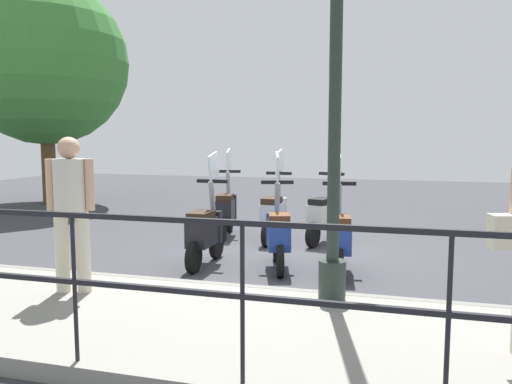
% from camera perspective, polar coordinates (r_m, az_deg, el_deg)
% --- Properties ---
extents(ground_plane, '(28.00, 28.00, 0.00)m').
position_cam_1_polar(ground_plane, '(7.51, 3.31, -7.12)').
color(ground_plane, '#38383D').
extents(promenade_walkway, '(2.20, 20.00, 0.15)m').
position_cam_1_polar(promenade_walkway, '(4.58, -5.23, -15.00)').
color(promenade_walkway, gray).
rests_on(promenade_walkway, ground_plane).
extents(fence_railing, '(0.04, 16.03, 1.07)m').
position_cam_1_polar(fence_railing, '(3.41, -11.60, -8.09)').
color(fence_railing, black).
rests_on(fence_railing, promenade_walkway).
extents(lamp_post_near, '(0.26, 0.90, 4.23)m').
position_cam_1_polar(lamp_post_near, '(4.78, 9.02, 9.64)').
color(lamp_post_near, '#232D28').
rests_on(lamp_post_near, promenade_walkway).
extents(pedestrian_distant, '(0.38, 0.48, 1.59)m').
position_cam_1_polar(pedestrian_distant, '(5.38, -20.41, -1.12)').
color(pedestrian_distant, beige).
rests_on(pedestrian_distant, promenade_walkway).
extents(tree_large, '(4.24, 4.24, 5.79)m').
position_cam_1_polar(tree_large, '(14.32, -23.05, 13.48)').
color(tree_large, brown).
rests_on(tree_large, ground_plane).
extents(scooter_near_0, '(1.23, 0.45, 1.54)m').
position_cam_1_polar(scooter_near_0, '(6.49, 9.48, -4.95)').
color(scooter_near_0, black).
rests_on(scooter_near_0, ground_plane).
extents(scooter_near_1, '(1.20, 0.54, 1.54)m').
position_cam_1_polar(scooter_near_1, '(6.60, 2.56, -4.69)').
color(scooter_near_1, black).
rests_on(scooter_near_1, ground_plane).
extents(scooter_near_2, '(1.23, 0.44, 1.54)m').
position_cam_1_polar(scooter_near_2, '(6.79, -5.82, -4.39)').
color(scooter_near_2, black).
rests_on(scooter_near_2, ground_plane).
extents(scooter_far_0, '(1.20, 0.54, 1.54)m').
position_cam_1_polar(scooter_far_0, '(8.27, 7.78, -2.51)').
color(scooter_far_0, black).
rests_on(scooter_far_0, ground_plane).
extents(scooter_far_1, '(1.23, 0.44, 1.54)m').
position_cam_1_polar(scooter_far_1, '(8.29, 2.09, -2.43)').
color(scooter_far_1, black).
rests_on(scooter_far_1, ground_plane).
extents(scooter_far_2, '(1.22, 0.47, 1.54)m').
position_cam_1_polar(scooter_far_2, '(8.75, -3.43, -1.98)').
color(scooter_far_2, black).
rests_on(scooter_far_2, ground_plane).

